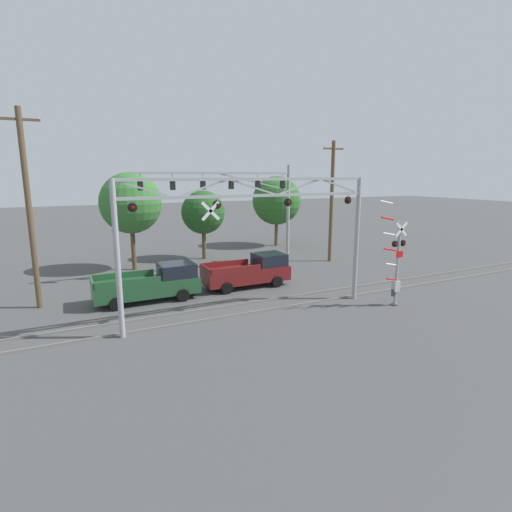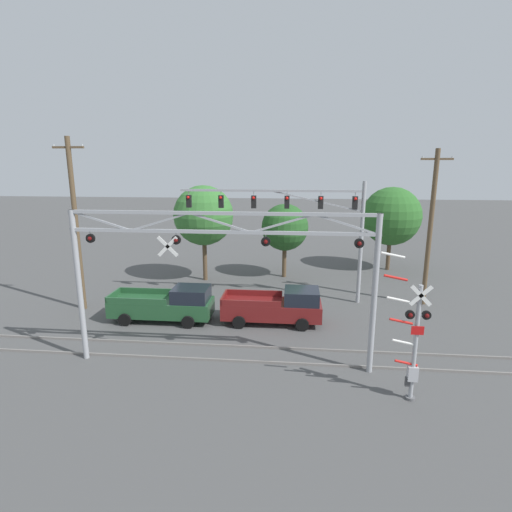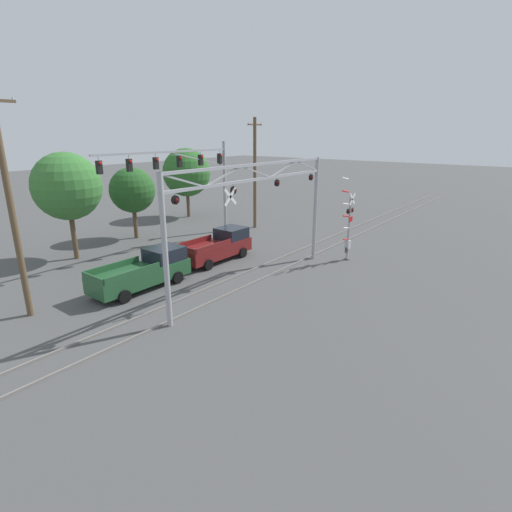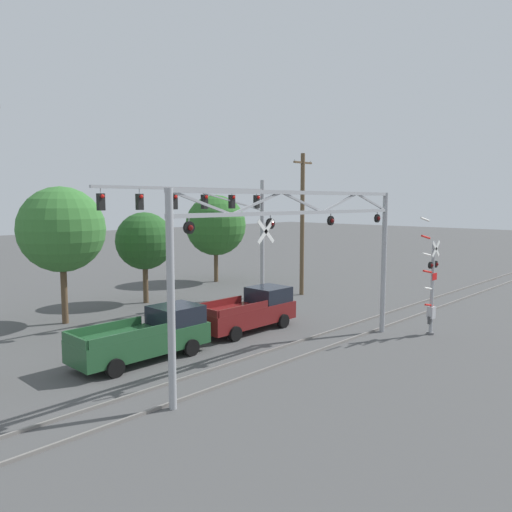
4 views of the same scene
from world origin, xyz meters
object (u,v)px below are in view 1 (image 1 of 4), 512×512
object	(u,v)px
pickup_truck_lead	(250,271)
pickup_truck_following	(152,284)
traffic_signal_span	(249,195)
utility_pole_left	(29,209)
background_tree_beyond_span	(203,212)
background_tree_far_right_verge	(277,201)
crossing_signal_mast	(396,265)
utility_pole_right	(332,201)
crossing_gantry	(254,221)
background_tree_far_left_verge	(131,203)

from	to	relation	value
pickup_truck_lead	pickup_truck_following	world-z (taller)	same
traffic_signal_span	utility_pole_left	distance (m)	13.58
background_tree_beyond_span	pickup_truck_following	bearing A→B (deg)	-123.31
pickup_truck_following	background_tree_far_right_verge	world-z (taller)	background_tree_far_right_verge
crossing_signal_mast	utility_pole_right	distance (m)	11.64
crossing_gantry	utility_pole_left	xyz separation A→B (m)	(-9.51, 5.97, 0.50)
background_tree_far_left_verge	background_tree_far_right_verge	world-z (taller)	background_tree_far_left_verge
pickup_truck_lead	background_tree_far_right_verge	distance (m)	15.23
background_tree_far_left_verge	background_tree_beyond_span	bearing A→B (deg)	13.75
background_tree_beyond_span	background_tree_far_left_verge	world-z (taller)	background_tree_far_left_verge
crossing_signal_mast	traffic_signal_span	bearing A→B (deg)	108.30
pickup_truck_following	background_tree_far_left_verge	xyz separation A→B (m)	(0.35, 8.00, 3.90)
crossing_signal_mast	background_tree_far_right_verge	size ratio (longest dim) A/B	0.83
crossing_gantry	utility_pole_right	bearing A→B (deg)	38.52
background_tree_far_left_verge	pickup_truck_lead	bearing A→B (deg)	-53.61
crossing_signal_mast	background_tree_beyond_span	world-z (taller)	background_tree_beyond_span
pickup_truck_following	traffic_signal_span	bearing A→B (deg)	27.48
crossing_signal_mast	utility_pole_right	xyz separation A→B (m)	(3.75, 10.70, 2.65)
background_tree_beyond_span	background_tree_far_right_verge	distance (m)	8.92
pickup_truck_following	background_tree_far_right_verge	distance (m)	19.44
pickup_truck_lead	crossing_signal_mast	bearing A→B (deg)	-52.74
crossing_gantry	background_tree_far_left_verge	xyz separation A→B (m)	(-3.59, 12.64, 0.19)
pickup_truck_lead	background_tree_far_right_verge	xyz separation A→B (m)	(8.54, 12.12, 3.46)
traffic_signal_span	background_tree_far_right_verge	distance (m)	10.85
utility_pole_left	background_tree_far_right_verge	world-z (taller)	utility_pole_left
traffic_signal_span	crossing_gantry	bearing A→B (deg)	-113.67
crossing_signal_mast	pickup_truck_lead	size ratio (longest dim) A/B	1.04
crossing_gantry	background_tree_far_left_verge	bearing A→B (deg)	105.85
pickup_truck_lead	traffic_signal_span	bearing A→B (deg)	66.26
crossing_signal_mast	crossing_gantry	bearing A→B (deg)	165.34
pickup_truck_following	utility_pole_left	world-z (taller)	utility_pole_left
crossing_signal_mast	utility_pole_left	world-z (taller)	utility_pole_left
utility_pole_right	background_tree_far_right_verge	distance (m)	8.23
pickup_truck_lead	background_tree_far_left_verge	distance (m)	10.40
traffic_signal_span	utility_pole_left	size ratio (longest dim) A/B	1.12
background_tree_beyond_span	utility_pole_left	bearing A→B (deg)	-145.48
crossing_gantry	pickup_truck_following	xyz separation A→B (m)	(-3.93, 4.64, -3.71)
utility_pole_left	background_tree_far_left_verge	size ratio (longest dim) A/B	1.42
background_tree_beyond_span	pickup_truck_lead	bearing A→B (deg)	-90.81
crossing_gantry	crossing_signal_mast	distance (m)	7.93
crossing_signal_mast	traffic_signal_span	xyz separation A→B (m)	(-3.50, 10.57, 3.21)
traffic_signal_span	background_tree_far_left_verge	xyz separation A→B (m)	(-7.39, 3.98, -0.56)
background_tree_far_right_verge	crossing_gantry	bearing A→B (deg)	-122.11
background_tree_far_left_verge	background_tree_far_right_verge	distance (m)	14.92
crossing_gantry	pickup_truck_lead	world-z (taller)	crossing_gantry
pickup_truck_lead	pickup_truck_following	xyz separation A→B (m)	(-6.07, -0.24, 0.00)
background_tree_far_right_verge	utility_pole_right	bearing A→B (deg)	-87.42
crossing_gantry	utility_pole_right	xyz separation A→B (m)	(11.04, 8.79, 0.18)
traffic_signal_span	pickup_truck_following	world-z (taller)	traffic_signal_span
traffic_signal_span	pickup_truck_lead	world-z (taller)	traffic_signal_span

